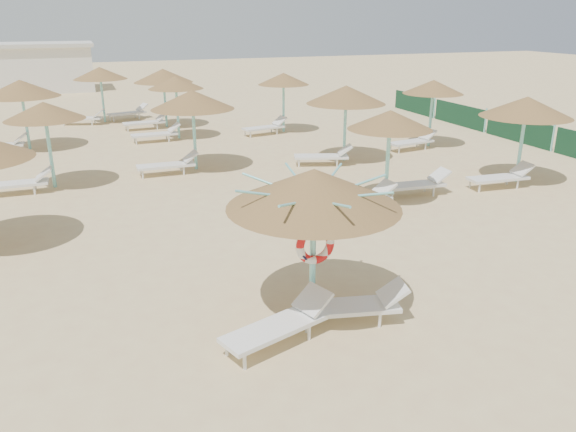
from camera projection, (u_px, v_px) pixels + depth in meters
name	position (u px, v px, depth m)	size (l,w,h in m)	color
ground	(291.00, 307.00, 10.36)	(120.00, 120.00, 0.00)	#D6BE82
main_palapa	(314.00, 189.00, 9.40)	(2.99, 2.99, 2.68)	#7DDAD8
lounger_main_a	(281.00, 324.00, 9.13)	(2.06, 1.21, 0.72)	white
lounger_main_b	(355.00, 305.00, 9.74)	(2.01, 0.98, 0.70)	white
palapa_field	(213.00, 95.00, 20.37)	(18.99, 18.62, 2.72)	#7DDAD8
service_hut	(31.00, 67.00, 38.69)	(8.40, 4.40, 3.25)	silver
windbreak_fence	(519.00, 130.00, 23.56)	(0.08, 19.84, 1.10)	#17462B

